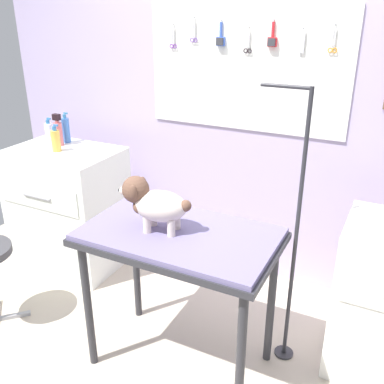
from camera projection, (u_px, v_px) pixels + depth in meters
The scene contains 10 objects.
ground at pixel (153, 377), 2.45m from camera, with size 4.40×4.00×0.04m, color beige.
rear_wall_panel at pixel (244, 120), 3.03m from camera, with size 4.00×0.11×2.30m.
grooming_table at pixel (179, 247), 2.24m from camera, with size 1.00×0.59×0.84m.
grooming_arm at pixel (293, 246), 2.30m from camera, with size 0.30×0.11×1.56m.
dog at pixel (153, 203), 2.17m from camera, with size 0.38×0.22×0.28m.
counter_left at pixel (69, 207), 3.36m from camera, with size 0.80×0.58×0.92m.
conditioner_bottle at pixel (56, 140), 3.12m from camera, with size 0.07×0.06×0.20m.
shampoo_bottle at pixel (58, 132), 3.25m from camera, with size 0.06×0.06×0.24m.
pump_bottle_white at pixel (66, 130), 3.32m from camera, with size 0.06×0.06×0.23m.
spray_bottle_short at pixel (49, 131), 3.39m from camera, with size 0.06×0.06×0.18m.
Camera 1 is at (1.02, -1.55, 1.90)m, focal length 40.98 mm.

